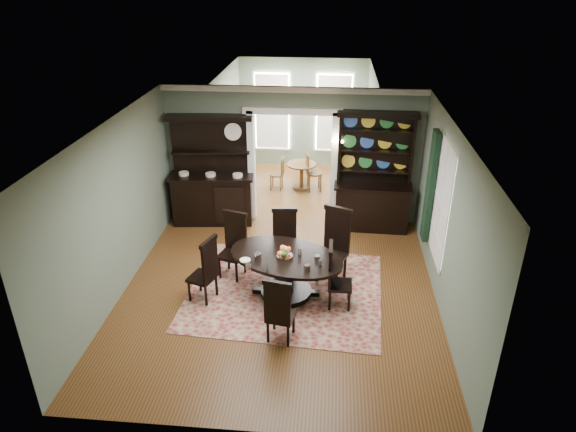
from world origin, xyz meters
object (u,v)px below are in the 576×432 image
(parlor_table, at_px, (302,173))
(welsh_dresser, at_px, (373,188))
(dining_table, at_px, (286,268))
(sideboard, at_px, (212,186))

(parlor_table, bearing_deg, welsh_dresser, -50.13)
(dining_table, height_order, parlor_table, dining_table)
(sideboard, distance_m, parlor_table, 2.73)
(welsh_dresser, xyz_separation_m, parlor_table, (-1.65, 1.98, -0.48))
(sideboard, relative_size, parlor_table, 3.24)
(sideboard, xyz_separation_m, parlor_table, (1.84, 1.98, -0.39))
(dining_table, height_order, welsh_dresser, welsh_dresser)
(dining_table, relative_size, parlor_table, 3.21)
(sideboard, relative_size, welsh_dresser, 0.94)
(dining_table, bearing_deg, welsh_dresser, 79.19)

